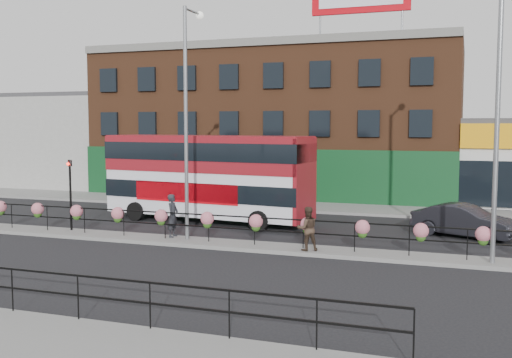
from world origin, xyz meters
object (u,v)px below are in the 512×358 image
(car, at_px, (464,221))
(pedestrian_a, at_px, (173,216))
(double_decker_bus, at_px, (207,169))
(pedestrian_b, at_px, (307,229))
(lamp_column_east, at_px, (498,76))
(lamp_column_west, at_px, (188,103))

(car, height_order, pedestrian_a, pedestrian_a)
(double_decker_bus, xyz_separation_m, pedestrian_b, (6.66, -5.63, -1.70))
(double_decker_bus, xyz_separation_m, car, (12.26, 0.04, -1.97))
(lamp_column_east, bearing_deg, pedestrian_b, -176.07)
(double_decker_bus, bearing_deg, car, 0.19)
(double_decker_bus, height_order, lamp_column_east, lamp_column_east)
(lamp_column_east, bearing_deg, pedestrian_a, 178.43)
(double_decker_bus, distance_m, pedestrian_b, 8.89)
(car, relative_size, pedestrian_b, 2.77)
(lamp_column_east, bearing_deg, car, 100.61)
(double_decker_bus, xyz_separation_m, pedestrian_a, (0.54, -4.83, -1.63))
(car, xyz_separation_m, lamp_column_west, (-10.91, -4.90, 5.11))
(pedestrian_b, relative_size, lamp_column_west, 0.18)
(pedestrian_a, distance_m, lamp_column_east, 13.84)
(pedestrian_b, distance_m, lamp_column_east, 8.63)
(car, xyz_separation_m, pedestrian_a, (-11.71, -4.88, 0.34))
(pedestrian_a, relative_size, pedestrian_b, 1.09)
(double_decker_bus, relative_size, pedestrian_a, 6.05)
(lamp_column_west, bearing_deg, pedestrian_b, -8.29)
(lamp_column_west, distance_m, lamp_column_east, 11.92)
(double_decker_bus, bearing_deg, lamp_column_east, -21.38)
(car, distance_m, pedestrian_b, 7.97)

